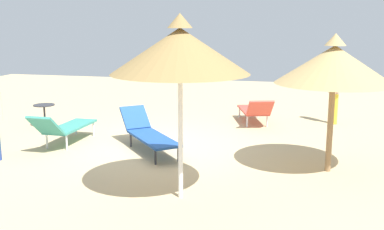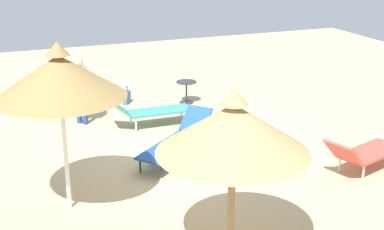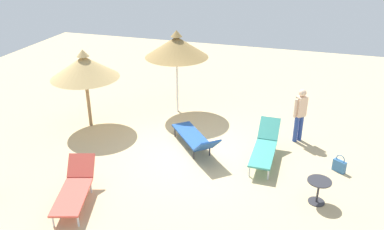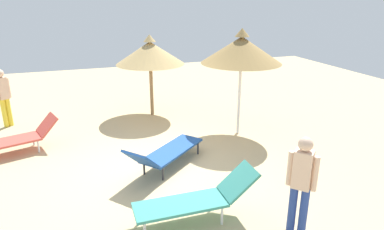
{
  "view_description": "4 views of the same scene",
  "coord_description": "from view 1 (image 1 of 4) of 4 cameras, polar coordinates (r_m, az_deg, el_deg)",
  "views": [
    {
      "loc": [
        9.31,
        3.08,
        2.75
      ],
      "look_at": [
        0.52,
        0.96,
        0.89
      ],
      "focal_mm": 42.57,
      "sensor_mm": 36.0,
      "label": 1
    },
    {
      "loc": [
        3.78,
        9.79,
        4.53
      ],
      "look_at": [
        0.13,
        0.46,
        1.09
      ],
      "focal_mm": 50.97,
      "sensor_mm": 36.0,
      "label": 2
    },
    {
      "loc": [
        -9.37,
        -2.95,
        5.78
      ],
      "look_at": [
        1.03,
        0.25,
        0.73
      ],
      "focal_mm": 37.09,
      "sensor_mm": 36.0,
      "label": 3
    },
    {
      "loc": [
        -1.41,
        -6.72,
        3.63
      ],
      "look_at": [
        1.03,
        0.4,
        1.01
      ],
      "focal_mm": 31.99,
      "sensor_mm": 36.0,
      "label": 4
    }
  ],
  "objects": [
    {
      "name": "lounge_chair_far_left",
      "position": [
        12.49,
        7.88,
        0.65
      ],
      "size": [
        1.98,
        1.17,
        0.8
      ],
      "color": "#CC4C3F",
      "rests_on": "ground"
    },
    {
      "name": "lounge_chair_near_left",
      "position": [
        10.63,
        -15.75,
        -1.41
      ],
      "size": [
        2.11,
        0.6,
        0.86
      ],
      "color": "teal",
      "rests_on": "ground"
    },
    {
      "name": "side_table_round",
      "position": [
        12.68,
        -18.01,
        0.4
      ],
      "size": [
        0.55,
        0.55,
        0.6
      ],
      "color": "#2D2D33",
      "rests_on": "ground"
    },
    {
      "name": "person_standing_edge",
      "position": [
        12.93,
        17.46,
        3.15
      ],
      "size": [
        0.37,
        0.32,
        1.7
      ],
      "color": "yellow",
      "rests_on": "ground"
    },
    {
      "name": "lounge_chair_center",
      "position": [
        9.89,
        -5.52,
        -2.22
      ],
      "size": [
        2.09,
        1.89,
        0.81
      ],
      "color": "#1E478C",
      "rests_on": "ground"
    },
    {
      "name": "parasol_umbrella_far_right",
      "position": [
        8.58,
        17.37,
        6.04
      ],
      "size": [
        2.12,
        2.12,
        2.55
      ],
      "color": "olive",
      "rests_on": "ground"
    },
    {
      "name": "ground",
      "position": [
        10.2,
        -4.55,
        -4.35
      ],
      "size": [
        24.0,
        24.0,
        0.1
      ],
      "primitive_type": "cube",
      "color": "tan"
    },
    {
      "name": "parasol_umbrella_back",
      "position": [
        6.86,
        -1.51,
        8.04
      ],
      "size": [
        2.12,
        2.12,
        2.88
      ],
      "color": "white",
      "rests_on": "ground"
    }
  ]
}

